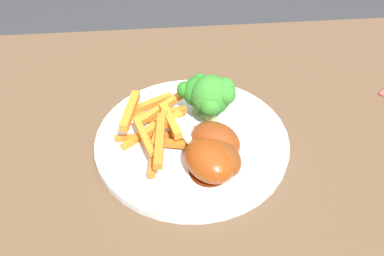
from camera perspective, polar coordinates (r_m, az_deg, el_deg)
The scene contains 8 objects.
dining_table at distance 0.68m, azimuth 4.71°, elevation -11.11°, with size 1.28×0.76×0.73m.
dinner_plate at distance 0.63m, azimuth 0.00°, elevation -1.73°, with size 0.28×0.28×0.01m, color silver.
broccoli_floret_front at distance 0.63m, azimuth 2.69°, elevation 4.31°, with size 0.07×0.07×0.07m.
broccoli_floret_middle at distance 0.64m, azimuth 0.62°, elevation 4.85°, with size 0.05×0.05×0.06m.
carrot_fries_pile at distance 0.61m, azimuth -4.91°, elevation 0.22°, with size 0.11×0.16×0.05m.
chicken_drumstick_near at distance 0.57m, azimuth 2.97°, elevation -3.33°, with size 0.09×0.12×0.04m.
chicken_drumstick_far at distance 0.57m, azimuth 2.05°, elevation -3.95°, with size 0.09×0.13×0.04m.
chicken_drumstick_extra at distance 0.59m, azimuth 2.76°, elevation -1.56°, with size 0.10×0.11×0.04m.
Camera 1 is at (-0.09, -0.39, 1.18)m, focal length 41.04 mm.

